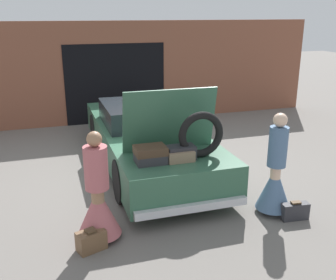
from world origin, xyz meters
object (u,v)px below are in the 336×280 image
(car, at_px, (148,138))
(person_left, at_px, (98,202))
(person_right, at_px, (275,178))
(suitcase_beside_left_person, at_px, (91,240))
(suitcase_beside_right_person, at_px, (295,211))

(car, relative_size, person_left, 3.32)
(person_right, relative_size, suitcase_beside_left_person, 3.82)
(person_left, distance_m, suitcase_beside_left_person, 0.51)
(person_left, distance_m, person_right, 2.71)
(car, xyz_separation_m, person_right, (1.35, -2.58, -0.00))
(suitcase_beside_right_person, bearing_deg, person_left, 172.66)
(person_right, height_order, suitcase_beside_right_person, person_right)
(person_left, relative_size, suitcase_beside_right_person, 3.61)
(person_left, height_order, person_right, person_right)
(person_right, bearing_deg, suitcase_beside_right_person, -155.04)
(suitcase_beside_left_person, bearing_deg, person_left, 60.31)
(person_right, distance_m, suitcase_beside_left_person, 2.90)
(car, relative_size, person_right, 3.20)
(car, height_order, person_left, car)
(person_left, bearing_deg, person_right, 77.73)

